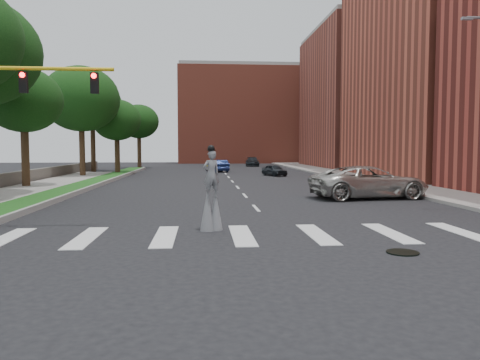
% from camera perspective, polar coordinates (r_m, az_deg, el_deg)
% --- Properties ---
extents(ground_plane, '(160.00, 160.00, 0.00)m').
position_cam_1_polar(ground_plane, '(15.08, 5.48, -7.37)').
color(ground_plane, black).
rests_on(ground_plane, ground).
extents(grass_median, '(2.00, 60.00, 0.25)m').
position_cam_1_polar(grass_median, '(35.79, -18.99, -0.78)').
color(grass_median, '#174B15').
rests_on(grass_median, ground).
extents(median_curb, '(0.20, 60.00, 0.28)m').
position_cam_1_polar(median_curb, '(35.54, -17.35, -0.75)').
color(median_curb, gray).
rests_on(median_curb, ground).
extents(sidewalk_right, '(5.00, 90.00, 0.18)m').
position_cam_1_polar(sidewalk_right, '(42.44, 16.24, -0.05)').
color(sidewalk_right, gray).
rests_on(sidewalk_right, ground).
extents(stone_wall, '(0.50, 56.00, 1.10)m').
position_cam_1_polar(stone_wall, '(39.36, -26.06, 0.07)').
color(stone_wall, '#58524B').
rests_on(stone_wall, ground).
extents(manhole, '(0.90, 0.90, 0.04)m').
position_cam_1_polar(manhole, '(14.06, 19.22, -8.33)').
color(manhole, black).
rests_on(manhole, ground).
extents(building_mid, '(16.00, 22.00, 24.00)m').
position_cam_1_polar(building_mid, '(51.69, 24.64, 13.70)').
color(building_mid, '#AF4B37').
rests_on(building_mid, ground).
extents(building_far, '(16.00, 22.00, 20.00)m').
position_cam_1_polar(building_far, '(73.18, 15.26, 9.37)').
color(building_far, '#994638').
rests_on(building_far, ground).
extents(building_backdrop, '(26.00, 14.00, 18.00)m').
position_cam_1_polar(building_backdrop, '(93.15, 0.69, 7.71)').
color(building_backdrop, '#AF4B37').
rests_on(building_backdrop, ground).
extents(traffic_signal, '(5.30, 0.23, 6.20)m').
position_cam_1_polar(traffic_signal, '(19.00, -27.02, 7.13)').
color(traffic_signal, black).
rests_on(traffic_signal, ground).
extents(stilt_performer, '(0.81, 0.65, 3.05)m').
position_cam_1_polar(stilt_performer, '(16.69, -3.51, -2.08)').
color(stilt_performer, '#362415').
rests_on(stilt_performer, ground).
extents(suv_crossing, '(7.14, 3.95, 1.89)m').
position_cam_1_polar(suv_crossing, '(28.28, 15.45, -0.25)').
color(suv_crossing, '#B7B4AD').
rests_on(suv_crossing, ground).
extents(car_near, '(2.60, 3.77, 1.19)m').
position_cam_1_polar(car_near, '(48.84, 4.20, 1.20)').
color(car_near, black).
rests_on(car_near, ground).
extents(car_mid, '(2.36, 4.65, 1.46)m').
position_cam_1_polar(car_mid, '(56.85, -2.56, 1.74)').
color(car_mid, navy).
rests_on(car_mid, ground).
extents(car_far, '(2.28, 5.05, 1.44)m').
position_cam_1_polar(car_far, '(73.93, 1.51, 2.25)').
color(car_far, black).
rests_on(car_far, ground).
extents(tree_3, '(5.49, 5.49, 8.71)m').
position_cam_1_polar(tree_3, '(37.50, -24.88, 8.78)').
color(tree_3, '#362415').
rests_on(tree_3, ground).
extents(tree_4, '(7.63, 7.63, 11.03)m').
position_cam_1_polar(tree_4, '(49.72, -18.82, 9.32)').
color(tree_4, '#362415').
rests_on(tree_4, ground).
extents(tree_5, '(7.17, 7.17, 11.12)m').
position_cam_1_polar(tree_5, '(59.93, -17.57, 8.67)').
color(tree_5, '#362415').
rests_on(tree_5, ground).
extents(tree_6, '(5.30, 5.30, 8.23)m').
position_cam_1_polar(tree_6, '(53.30, -14.80, 7.05)').
color(tree_6, '#362415').
rests_on(tree_6, ground).
extents(tree_7, '(5.65, 5.65, 9.04)m').
position_cam_1_polar(tree_7, '(68.27, -12.23, 6.95)').
color(tree_7, '#362415').
rests_on(tree_7, ground).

